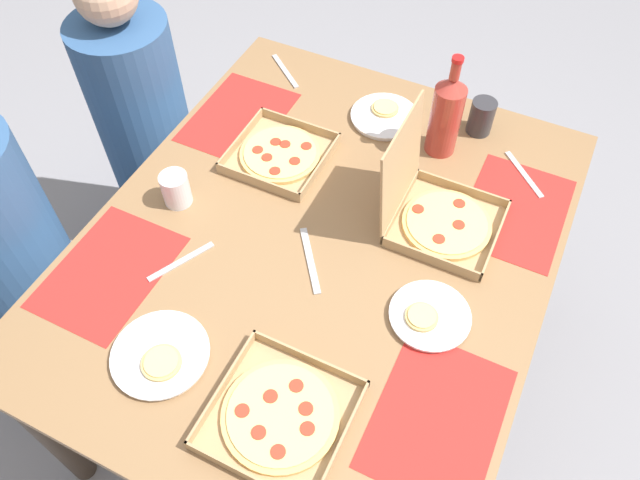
{
  "coord_description": "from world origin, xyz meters",
  "views": [
    {
      "loc": [
        -0.88,
        -0.43,
        2.05
      ],
      "look_at": [
        0.0,
        0.0,
        0.76
      ],
      "focal_mm": 34.36,
      "sensor_mm": 36.0,
      "label": 1
    }
  ],
  "objects_px": {
    "soda_bottle": "(446,114)",
    "diner_left_seat": "(18,262)",
    "pizza_box_corner_left": "(280,154)",
    "cup_clear_left": "(176,189)",
    "cup_clear_right": "(481,117)",
    "plate_near_right": "(385,116)",
    "pizza_box_edge_far": "(280,415)",
    "plate_far_left": "(429,316)",
    "plate_near_left": "(161,355)",
    "diner_right_seat": "(147,133)",
    "pizza_box_center": "(437,211)"
  },
  "relations": [
    {
      "from": "plate_far_left",
      "to": "plate_near_left",
      "type": "distance_m",
      "value": 0.64
    },
    {
      "from": "plate_near_left",
      "to": "diner_left_seat",
      "type": "height_order",
      "value": "diner_left_seat"
    },
    {
      "from": "cup_clear_right",
      "to": "diner_right_seat",
      "type": "height_order",
      "value": "diner_right_seat"
    },
    {
      "from": "pizza_box_edge_far",
      "to": "cup_clear_right",
      "type": "bearing_deg",
      "value": -6.34
    },
    {
      "from": "pizza_box_center",
      "to": "plate_far_left",
      "type": "distance_m",
      "value": 0.3
    },
    {
      "from": "pizza_box_corner_left",
      "to": "plate_far_left",
      "type": "relative_size",
      "value": 1.36
    },
    {
      "from": "plate_near_left",
      "to": "plate_far_left",
      "type": "bearing_deg",
      "value": -54.84
    },
    {
      "from": "cup_clear_left",
      "to": "soda_bottle",
      "type": "bearing_deg",
      "value": -48.73
    },
    {
      "from": "pizza_box_corner_left",
      "to": "cup_clear_left",
      "type": "bearing_deg",
      "value": 147.62
    },
    {
      "from": "plate_near_right",
      "to": "diner_left_seat",
      "type": "height_order",
      "value": "diner_left_seat"
    },
    {
      "from": "plate_near_right",
      "to": "cup_clear_left",
      "type": "xyz_separation_m",
      "value": [
        -0.57,
        0.39,
        0.04
      ]
    },
    {
      "from": "cup_clear_right",
      "to": "diner_left_seat",
      "type": "xyz_separation_m",
      "value": [
        -0.92,
        1.1,
        -0.26
      ]
    },
    {
      "from": "cup_clear_left",
      "to": "cup_clear_right",
      "type": "distance_m",
      "value": 0.92
    },
    {
      "from": "pizza_box_edge_far",
      "to": "soda_bottle",
      "type": "relative_size",
      "value": 0.91
    },
    {
      "from": "pizza_box_edge_far",
      "to": "plate_near_right",
      "type": "xyz_separation_m",
      "value": [
        0.99,
        0.16,
        -0.0
      ]
    },
    {
      "from": "pizza_box_center",
      "to": "plate_near_right",
      "type": "xyz_separation_m",
      "value": [
        0.33,
        0.28,
        -0.04
      ]
    },
    {
      "from": "cup_clear_right",
      "to": "plate_near_right",
      "type": "bearing_deg",
      "value": 104.57
    },
    {
      "from": "pizza_box_center",
      "to": "diner_left_seat",
      "type": "relative_size",
      "value": 0.25
    },
    {
      "from": "pizza_box_center",
      "to": "plate_near_right",
      "type": "distance_m",
      "value": 0.44
    },
    {
      "from": "soda_bottle",
      "to": "diner_left_seat",
      "type": "xyz_separation_m",
      "value": [
        -0.79,
        1.02,
        -0.34
      ]
    },
    {
      "from": "diner_left_seat",
      "to": "diner_right_seat",
      "type": "height_order",
      "value": "diner_left_seat"
    },
    {
      "from": "plate_near_right",
      "to": "cup_clear_right",
      "type": "distance_m",
      "value": 0.29
    },
    {
      "from": "pizza_box_corner_left",
      "to": "diner_right_seat",
      "type": "height_order",
      "value": "diner_right_seat"
    },
    {
      "from": "plate_far_left",
      "to": "cup_clear_left",
      "type": "distance_m",
      "value": 0.76
    },
    {
      "from": "pizza_box_corner_left",
      "to": "diner_left_seat",
      "type": "bearing_deg",
      "value": 132.13
    },
    {
      "from": "diner_left_seat",
      "to": "cup_clear_right",
      "type": "bearing_deg",
      "value": -50.26
    },
    {
      "from": "plate_near_left",
      "to": "soda_bottle",
      "type": "distance_m",
      "value": 1.0
    },
    {
      "from": "pizza_box_corner_left",
      "to": "soda_bottle",
      "type": "height_order",
      "value": "soda_bottle"
    },
    {
      "from": "cup_clear_right",
      "to": "pizza_box_center",
      "type": "bearing_deg",
      "value": -179.88
    },
    {
      "from": "pizza_box_corner_left",
      "to": "diner_right_seat",
      "type": "bearing_deg",
      "value": 80.81
    },
    {
      "from": "plate_near_left",
      "to": "diner_left_seat",
      "type": "distance_m",
      "value": 0.72
    },
    {
      "from": "diner_left_seat",
      "to": "soda_bottle",
      "type": "bearing_deg",
      "value": -52.23
    },
    {
      "from": "pizza_box_corner_left",
      "to": "pizza_box_center",
      "type": "height_order",
      "value": "pizza_box_center"
    },
    {
      "from": "pizza_box_corner_left",
      "to": "plate_near_left",
      "type": "height_order",
      "value": "pizza_box_corner_left"
    },
    {
      "from": "cup_clear_right",
      "to": "plate_near_left",
      "type": "bearing_deg",
      "value": 157.7
    },
    {
      "from": "pizza_box_corner_left",
      "to": "plate_near_right",
      "type": "bearing_deg",
      "value": -36.1
    },
    {
      "from": "pizza_box_corner_left",
      "to": "plate_near_left",
      "type": "xyz_separation_m",
      "value": [
        -0.69,
        -0.06,
        -0.0
      ]
    },
    {
      "from": "pizza_box_center",
      "to": "pizza_box_corner_left",
      "type": "bearing_deg",
      "value": 85.48
    },
    {
      "from": "pizza_box_edge_far",
      "to": "diner_left_seat",
      "type": "distance_m",
      "value": 1.02
    },
    {
      "from": "pizza_box_edge_far",
      "to": "cup_clear_right",
      "type": "height_order",
      "value": "cup_clear_right"
    },
    {
      "from": "plate_far_left",
      "to": "diner_left_seat",
      "type": "relative_size",
      "value": 0.16
    },
    {
      "from": "plate_near_right",
      "to": "pizza_box_corner_left",
      "type": "bearing_deg",
      "value": 143.9
    },
    {
      "from": "pizza_box_edge_far",
      "to": "pizza_box_center",
      "type": "bearing_deg",
      "value": -10.22
    },
    {
      "from": "plate_near_right",
      "to": "cup_clear_left",
      "type": "bearing_deg",
      "value": 145.66
    },
    {
      "from": "pizza_box_edge_far",
      "to": "plate_near_left",
      "type": "relative_size",
      "value": 1.28
    },
    {
      "from": "plate_near_right",
      "to": "cup_clear_right",
      "type": "height_order",
      "value": "cup_clear_right"
    },
    {
      "from": "cup_clear_right",
      "to": "diner_right_seat",
      "type": "bearing_deg",
      "value": 103.54
    },
    {
      "from": "cup_clear_left",
      "to": "plate_far_left",
      "type": "bearing_deg",
      "value": -94.01
    },
    {
      "from": "pizza_box_corner_left",
      "to": "pizza_box_edge_far",
      "type": "xyz_separation_m",
      "value": [
        -0.7,
        -0.37,
        -0.0
      ]
    },
    {
      "from": "diner_right_seat",
      "to": "plate_near_right",
      "type": "bearing_deg",
      "value": -76.81
    }
  ]
}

